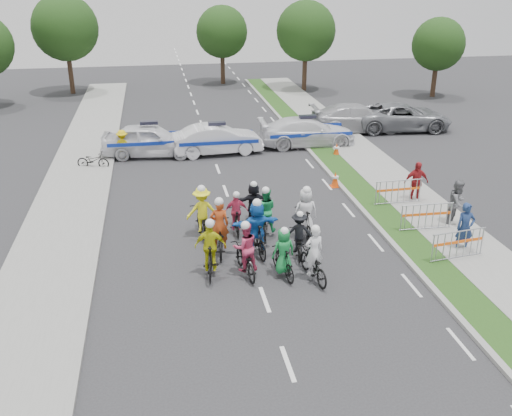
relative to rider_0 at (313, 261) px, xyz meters
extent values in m
plane|color=#28282B|center=(-1.71, -0.93, -0.63)|extent=(90.00, 90.00, 0.00)
cube|color=gray|center=(3.39, 4.07, -0.57)|extent=(0.20, 60.00, 0.12)
cube|color=#203F14|center=(4.09, 4.07, -0.57)|extent=(1.20, 60.00, 0.11)
cube|color=gray|center=(5.89, 4.07, -0.56)|extent=(2.40, 60.00, 0.13)
cube|color=gray|center=(-8.21, 4.07, -0.56)|extent=(3.00, 60.00, 0.13)
imported|color=black|center=(0.00, 0.01, -0.14)|extent=(0.95, 1.94, 0.98)
imported|color=white|center=(0.00, -0.04, 0.37)|extent=(0.65, 0.48, 1.62)
sphere|color=white|center=(0.00, -0.09, 1.13)|extent=(0.28, 0.28, 0.28)
imported|color=black|center=(-0.88, 0.36, -0.13)|extent=(0.77, 1.71, 0.99)
imported|color=#18853A|center=(-0.88, 0.31, 0.30)|extent=(0.81, 0.60, 1.49)
sphere|color=white|center=(-0.88, 0.26, 0.98)|extent=(0.26, 0.26, 0.26)
imported|color=black|center=(-2.03, 0.68, -0.14)|extent=(0.91, 1.93, 0.97)
imported|color=#CD3962|center=(-2.03, 0.63, 0.36)|extent=(0.87, 0.72, 1.62)
sphere|color=white|center=(-2.03, 0.58, 1.12)|extent=(0.28, 0.28, 0.28)
imported|color=black|center=(-3.10, 0.86, -0.06)|extent=(0.79, 1.93, 1.12)
imported|color=#CACE15|center=(-3.10, 0.81, 0.40)|extent=(1.04, 0.55, 1.69)
sphere|color=white|center=(-3.10, 0.76, 1.19)|extent=(0.29, 0.29, 0.29)
imported|color=black|center=(-0.06, 1.65, -0.20)|extent=(0.84, 1.70, 0.86)
imported|color=black|center=(-0.06, 1.60, 0.27)|extent=(1.00, 0.68, 1.42)
sphere|color=white|center=(-0.06, 1.55, 0.91)|extent=(0.25, 0.25, 0.25)
imported|color=black|center=(-1.43, 2.02, -0.04)|extent=(0.83, 2.01, 1.17)
imported|color=blue|center=(-1.43, 1.97, 0.43)|extent=(1.69, 0.75, 1.76)
sphere|color=white|center=(-1.43, 1.92, 1.27)|extent=(0.30, 0.30, 0.30)
imported|color=black|center=(-2.64, 2.35, -0.10)|extent=(0.88, 2.06, 1.06)
imported|color=#BB4317|center=(-2.64, 2.30, 0.43)|extent=(0.68, 0.48, 1.76)
sphere|color=white|center=(-2.64, 2.25, 1.27)|extent=(0.30, 0.30, 0.30)
imported|color=black|center=(0.48, 2.86, -0.04)|extent=(0.60, 1.96, 1.17)
imported|color=silver|center=(0.48, 2.81, 0.43)|extent=(0.87, 0.58, 1.76)
sphere|color=white|center=(0.48, 2.76, 1.27)|extent=(0.30, 0.30, 0.30)
imported|color=black|center=(-0.86, 3.45, -0.14)|extent=(0.99, 1.95, 0.98)
imported|color=#1C9C52|center=(-0.86, 3.40, 0.37)|extent=(0.89, 0.76, 1.63)
sphere|color=white|center=(-0.86, 3.35, 1.14)|extent=(0.28, 0.28, 0.28)
imported|color=black|center=(-1.86, 3.74, -0.15)|extent=(0.51, 1.61, 0.96)
imported|color=#D83C68|center=(-1.86, 3.69, 0.27)|extent=(0.86, 0.38, 1.44)
sphere|color=white|center=(-1.86, 3.64, 0.93)|extent=(0.25, 0.25, 0.25)
imported|color=black|center=(-3.10, 3.69, -0.11)|extent=(0.90, 2.04, 1.04)
imported|color=#FFFA1A|center=(-3.10, 3.64, 0.42)|extent=(1.18, 0.76, 1.73)
sphere|color=white|center=(-3.10, 3.59, 1.24)|extent=(0.30, 0.30, 0.30)
imported|color=black|center=(-1.12, 4.38, -0.12)|extent=(0.56, 1.72, 1.02)
imported|color=black|center=(-1.12, 4.33, 0.32)|extent=(1.44, 0.52, 1.53)
sphere|color=white|center=(-1.12, 4.28, 1.03)|extent=(0.27, 0.27, 0.27)
imported|color=silver|center=(-4.86, 13.80, 0.21)|extent=(5.13, 2.58, 1.68)
imported|color=silver|center=(-1.43, 13.57, 0.14)|extent=(4.77, 2.01, 1.53)
imported|color=silver|center=(3.56, 14.18, 0.14)|extent=(5.33, 2.29, 1.53)
imported|color=#A6A6AA|center=(7.25, 16.51, 0.18)|extent=(5.71, 2.59, 1.62)
imported|color=slate|center=(9.99, 16.35, 0.18)|extent=(6.02, 3.20, 1.61)
imported|color=navy|center=(5.58, 0.96, 0.25)|extent=(0.67, 0.47, 1.76)
imported|color=slate|center=(6.35, 2.92, 0.29)|extent=(1.13, 1.10, 1.83)
imported|color=maroon|center=(5.88, 5.46, 0.24)|extent=(1.05, 0.50, 1.74)
imported|color=yellow|center=(-6.24, 13.27, 0.16)|extent=(1.09, 0.73, 1.57)
cube|color=#F24C0C|center=(3.16, 7.75, -0.61)|extent=(0.40, 0.40, 0.03)
cone|color=#F24C0C|center=(3.16, 7.75, -0.28)|extent=(0.36, 0.36, 0.70)
cylinder|color=silver|center=(3.16, 7.75, -0.18)|extent=(0.29, 0.29, 0.08)
cube|color=#F24C0C|center=(4.58, 12.05, -0.61)|extent=(0.40, 0.40, 0.03)
cone|color=#F24C0C|center=(4.58, 12.05, -0.28)|extent=(0.36, 0.36, 0.70)
cylinder|color=silver|center=(4.58, 12.05, -0.18)|extent=(0.29, 0.29, 0.08)
imported|color=black|center=(-7.64, 12.22, -0.21)|extent=(1.67, 0.95, 0.83)
cylinder|color=#382619|center=(7.29, 29.07, 1.00)|extent=(0.36, 0.36, 3.25)
sphere|color=#183D13|center=(7.29, 29.07, 3.92)|extent=(4.55, 4.55, 4.55)
cylinder|color=#382619|center=(16.29, 25.07, 0.75)|extent=(0.36, 0.36, 2.75)
sphere|color=#183D13|center=(16.29, 25.07, 3.22)|extent=(3.85, 3.85, 3.85)
cylinder|color=#382619|center=(-10.71, 31.07, 1.12)|extent=(0.36, 0.36, 3.50)
sphere|color=#183D13|center=(-10.71, 31.07, 4.27)|extent=(4.90, 4.90, 4.90)
cylinder|color=#382619|center=(1.29, 33.07, 0.87)|extent=(0.36, 0.36, 3.00)
sphere|color=#183D13|center=(1.29, 33.07, 3.57)|extent=(4.20, 4.20, 4.20)
camera|label=1|loc=(-4.50, -15.05, 8.38)|focal=40.00mm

